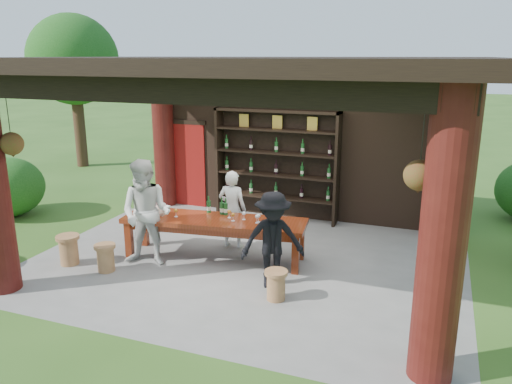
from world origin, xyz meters
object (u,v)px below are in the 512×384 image
(stool_far_left, at_px, (69,249))
(guest_man, at_px, (273,240))
(stool_near_left, at_px, (106,257))
(napkin_basket, at_px, (158,211))
(host, at_px, (232,209))
(wine_shelf, at_px, (276,165))
(stool_near_right, at_px, (276,284))
(tasting_table, at_px, (214,225))
(guest_woman, at_px, (147,213))

(stool_far_left, distance_m, guest_man, 3.65)
(stool_near_left, xyz_separation_m, napkin_basket, (0.44, 1.00, 0.57))
(host, distance_m, guest_man, 1.81)
(wine_shelf, relative_size, stool_near_right, 5.99)
(tasting_table, height_order, stool_near_right, tasting_table)
(stool_near_right, bearing_deg, guest_man, 115.13)
(host, distance_m, napkin_basket, 1.37)
(stool_near_right, xyz_separation_m, host, (-1.44, 1.74, 0.50))
(host, relative_size, guest_woman, 0.80)
(tasting_table, bearing_deg, host, 83.16)
(guest_woman, bearing_deg, wine_shelf, 59.12)
(guest_woman, distance_m, napkin_basket, 0.50)
(stool_near_right, bearing_deg, napkin_basket, 159.36)
(tasting_table, relative_size, guest_woman, 1.79)
(wine_shelf, bearing_deg, guest_man, -72.61)
(stool_far_left, relative_size, guest_woman, 0.28)
(wine_shelf, distance_m, stool_near_left, 4.26)
(stool_near_right, bearing_deg, guest_woman, 168.95)
(stool_near_left, relative_size, guest_woman, 0.25)
(stool_far_left, distance_m, host, 2.97)
(stool_far_left, bearing_deg, guest_man, 6.91)
(host, bearing_deg, napkin_basket, 32.66)
(stool_near_right, height_order, napkin_basket, napkin_basket)
(guest_woman, bearing_deg, stool_far_left, -168.52)
(stool_near_right, bearing_deg, host, 129.58)
(tasting_table, bearing_deg, wine_shelf, 83.68)
(napkin_basket, bearing_deg, guest_woman, -80.97)
(wine_shelf, bearing_deg, host, -96.15)
(wine_shelf, height_order, host, wine_shelf)
(stool_near_left, relative_size, guest_man, 0.31)
(stool_near_left, distance_m, stool_far_left, 0.78)
(host, bearing_deg, guest_man, 131.51)
(stool_near_left, xyz_separation_m, guest_woman, (0.52, 0.52, 0.68))
(tasting_table, xyz_separation_m, guest_woman, (-0.98, -0.62, 0.30))
(stool_near_left, height_order, guest_man, guest_man)
(stool_near_right, xyz_separation_m, stool_far_left, (-3.79, -0.01, 0.03))
(wine_shelf, distance_m, guest_woman, 3.48)
(wine_shelf, xyz_separation_m, guest_woman, (-1.27, -3.22, -0.29))
(guest_man, bearing_deg, tasting_table, 124.55)
(stool_far_left, bearing_deg, tasting_table, 26.18)
(stool_near_left, distance_m, stool_near_right, 3.01)
(napkin_basket, bearing_deg, tasting_table, 7.60)
(tasting_table, height_order, napkin_basket, napkin_basket)
(stool_far_left, relative_size, host, 0.35)
(wine_shelf, distance_m, guest_man, 3.47)
(host, height_order, guest_man, guest_man)
(tasting_table, bearing_deg, napkin_basket, -172.40)
(stool_near_left, height_order, stool_near_right, stool_near_left)
(stool_near_left, bearing_deg, wine_shelf, 64.57)
(stool_near_left, relative_size, stool_near_right, 1.03)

